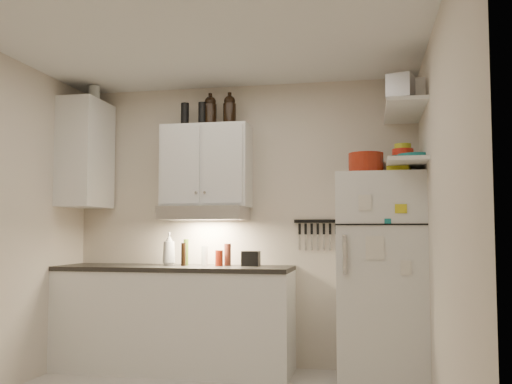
# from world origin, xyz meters

# --- Properties ---
(ceiling) EXTENTS (3.20, 3.00, 0.02)m
(ceiling) POSITION_xyz_m (0.00, 0.00, 2.61)
(ceiling) COLOR silver
(ceiling) RESTS_ON ground
(back_wall) EXTENTS (3.20, 0.02, 2.60)m
(back_wall) POSITION_xyz_m (0.00, 1.51, 1.30)
(back_wall) COLOR beige
(back_wall) RESTS_ON ground
(right_wall) EXTENTS (0.02, 3.00, 2.60)m
(right_wall) POSITION_xyz_m (1.61, 0.00, 1.30)
(right_wall) COLOR beige
(right_wall) RESTS_ON ground
(base_cabinet) EXTENTS (2.10, 0.60, 0.88)m
(base_cabinet) POSITION_xyz_m (-0.55, 1.20, 0.44)
(base_cabinet) COLOR white
(base_cabinet) RESTS_ON floor
(countertop) EXTENTS (2.10, 0.62, 0.04)m
(countertop) POSITION_xyz_m (-0.55, 1.20, 0.90)
(countertop) COLOR black
(countertop) RESTS_ON base_cabinet
(upper_cabinet) EXTENTS (0.80, 0.33, 0.75)m
(upper_cabinet) POSITION_xyz_m (-0.30, 1.33, 1.83)
(upper_cabinet) COLOR white
(upper_cabinet) RESTS_ON back_wall
(side_cabinet) EXTENTS (0.33, 0.55, 1.00)m
(side_cabinet) POSITION_xyz_m (-1.44, 1.20, 1.95)
(side_cabinet) COLOR white
(side_cabinet) RESTS_ON left_wall
(range_hood) EXTENTS (0.76, 0.46, 0.12)m
(range_hood) POSITION_xyz_m (-0.30, 1.27, 1.39)
(range_hood) COLOR silver
(range_hood) RESTS_ON back_wall
(fridge) EXTENTS (0.70, 0.68, 1.70)m
(fridge) POSITION_xyz_m (1.25, 1.16, 0.85)
(fridge) COLOR white
(fridge) RESTS_ON floor
(shelf_hi) EXTENTS (0.30, 0.95, 0.03)m
(shelf_hi) POSITION_xyz_m (1.45, 1.02, 2.20)
(shelf_hi) COLOR white
(shelf_hi) RESTS_ON right_wall
(shelf_lo) EXTENTS (0.30, 0.95, 0.03)m
(shelf_lo) POSITION_xyz_m (1.45, 1.02, 1.76)
(shelf_lo) COLOR white
(shelf_lo) RESTS_ON right_wall
(knife_strip) EXTENTS (0.42, 0.02, 0.03)m
(knife_strip) POSITION_xyz_m (0.70, 1.49, 1.32)
(knife_strip) COLOR black
(knife_strip) RESTS_ON back_wall
(dutch_oven) EXTENTS (0.32, 0.32, 0.16)m
(dutch_oven) POSITION_xyz_m (1.14, 1.03, 1.78)
(dutch_oven) COLOR maroon
(dutch_oven) RESTS_ON fridge
(book_stack) EXTENTS (0.20, 0.24, 0.07)m
(book_stack) POSITION_xyz_m (1.40, 1.02, 1.74)
(book_stack) COLOR yellow
(book_stack) RESTS_ON fridge
(spice_jar) EXTENTS (0.07, 0.07, 0.09)m
(spice_jar) POSITION_xyz_m (1.30, 1.07, 1.75)
(spice_jar) COLOR silver
(spice_jar) RESTS_ON fridge
(stock_pot) EXTENTS (0.36, 0.36, 0.19)m
(stock_pot) POSITION_xyz_m (1.46, 1.34, 2.31)
(stock_pot) COLOR silver
(stock_pot) RESTS_ON shelf_hi
(tin_a) EXTENTS (0.21, 0.19, 0.20)m
(tin_a) POSITION_xyz_m (1.51, 0.89, 2.31)
(tin_a) COLOR #AAAAAD
(tin_a) RESTS_ON shelf_hi
(tin_b) EXTENTS (0.22, 0.22, 0.18)m
(tin_b) POSITION_xyz_m (1.40, 0.65, 2.30)
(tin_b) COLOR #AAAAAD
(tin_b) RESTS_ON shelf_hi
(bowl_teal) EXTENTS (0.22, 0.22, 0.09)m
(bowl_teal) POSITION_xyz_m (1.45, 1.26, 1.82)
(bowl_teal) COLOR #167A7B
(bowl_teal) RESTS_ON shelf_lo
(bowl_orange) EXTENTS (0.18, 0.18, 0.05)m
(bowl_orange) POSITION_xyz_m (1.45, 1.22, 1.89)
(bowl_orange) COLOR red
(bowl_orange) RESTS_ON bowl_teal
(bowl_yellow) EXTENTS (0.14, 0.14, 0.04)m
(bowl_yellow) POSITION_xyz_m (1.45, 1.22, 1.94)
(bowl_yellow) COLOR gold
(bowl_yellow) RESTS_ON bowl_orange
(plates) EXTENTS (0.32, 0.32, 0.07)m
(plates) POSITION_xyz_m (1.52, 1.00, 1.81)
(plates) COLOR #167A7B
(plates) RESTS_ON shelf_lo
(growler_a) EXTENTS (0.14, 0.14, 0.28)m
(growler_a) POSITION_xyz_m (-0.26, 1.32, 2.34)
(growler_a) COLOR black
(growler_a) RESTS_ON upper_cabinet
(growler_b) EXTENTS (0.14, 0.14, 0.28)m
(growler_b) POSITION_xyz_m (-0.08, 1.31, 2.34)
(growler_b) COLOR black
(growler_b) RESTS_ON upper_cabinet
(thermos_a) EXTENTS (0.09, 0.09, 0.21)m
(thermos_a) POSITION_xyz_m (-0.33, 1.28, 2.30)
(thermos_a) COLOR black
(thermos_a) RESTS_ON upper_cabinet
(thermos_b) EXTENTS (0.09, 0.09, 0.22)m
(thermos_b) POSITION_xyz_m (-0.50, 1.31, 2.31)
(thermos_b) COLOR black
(thermos_b) RESTS_ON upper_cabinet
(side_jar) EXTENTS (0.13, 0.13, 0.14)m
(side_jar) POSITION_xyz_m (-1.36, 1.19, 2.52)
(side_jar) COLOR silver
(side_jar) RESTS_ON side_cabinet
(soap_bottle) EXTENTS (0.16, 0.16, 0.33)m
(soap_bottle) POSITION_xyz_m (-0.64, 1.29, 1.09)
(soap_bottle) COLOR white
(soap_bottle) RESTS_ON countertop
(pepper_mill) EXTENTS (0.08, 0.08, 0.20)m
(pepper_mill) POSITION_xyz_m (-0.10, 1.33, 1.02)
(pepper_mill) COLOR #5E291C
(pepper_mill) RESTS_ON countertop
(oil_bottle) EXTENTS (0.05, 0.05, 0.24)m
(oil_bottle) POSITION_xyz_m (-0.48, 1.29, 1.04)
(oil_bottle) COLOR #3F5B16
(oil_bottle) RESTS_ON countertop
(vinegar_bottle) EXTENTS (0.05, 0.05, 0.21)m
(vinegar_bottle) POSITION_xyz_m (-0.47, 1.21, 1.02)
(vinegar_bottle) COLOR black
(vinegar_bottle) RESTS_ON countertop
(clear_bottle) EXTENTS (0.06, 0.06, 0.17)m
(clear_bottle) POSITION_xyz_m (-0.32, 1.35, 1.01)
(clear_bottle) COLOR silver
(clear_bottle) RESTS_ON countertop
(red_jar) EXTENTS (0.08, 0.08, 0.14)m
(red_jar) POSITION_xyz_m (-0.15, 1.25, 0.99)
(red_jar) COLOR maroon
(red_jar) RESTS_ON countertop
(caddy) EXTENTS (0.16, 0.11, 0.13)m
(caddy) POSITION_xyz_m (0.12, 1.30, 0.99)
(caddy) COLOR black
(caddy) RESTS_ON countertop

